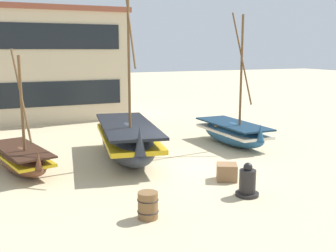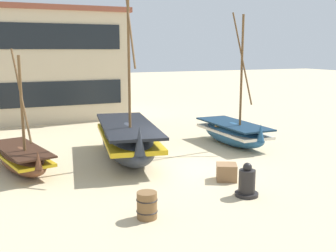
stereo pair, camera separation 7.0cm
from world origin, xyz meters
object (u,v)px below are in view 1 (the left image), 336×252
harbor_building_main (53,64)px  cargo_crate (227,172)px  fishing_boat_centre_large (128,140)px  fishing_boat_near_left (21,158)px  capstan_winch (247,183)px  fishing_boat_far_right (233,132)px  wooden_barrel (148,205)px

harbor_building_main → cargo_crate: bearing=-78.7°
fishing_boat_centre_large → harbor_building_main: size_ratio=0.92×
fishing_boat_near_left → capstan_winch: bearing=-41.6°
fishing_boat_centre_large → cargo_crate: size_ratio=11.96×
fishing_boat_centre_large → capstan_winch: size_ratio=7.74×
fishing_boat_near_left → cargo_crate: (6.14, -3.74, -0.22)m
fishing_boat_far_right → wooden_barrel: bearing=-136.6°
capstan_winch → wooden_barrel: size_ratio=1.45×
fishing_boat_centre_large → cargo_crate: 4.45m
fishing_boat_centre_large → harbor_building_main: bearing=94.7°
capstan_winch → harbor_building_main: (-2.90, 17.28, 2.98)m
fishing_boat_centre_large → wooden_barrel: size_ratio=11.19×
fishing_boat_near_left → harbor_building_main: bearing=76.0°
wooden_barrel → harbor_building_main: 17.89m
fishing_boat_near_left → capstan_winch: (5.90, -5.25, -0.09)m
wooden_barrel → harbor_building_main: size_ratio=0.08×
capstan_winch → cargo_crate: size_ratio=1.55×
capstan_winch → wooden_barrel: (-3.28, -0.35, -0.05)m
fishing_boat_centre_large → capstan_winch: (1.93, -5.37, -0.38)m
fishing_boat_far_right → harbor_building_main: harbor_building_main is taller
fishing_boat_near_left → wooden_barrel: (2.63, -5.60, -0.14)m
cargo_crate → wooden_barrel: bearing=-152.1°
wooden_barrel → cargo_crate: size_ratio=1.07×
capstan_winch → fishing_boat_near_left: bearing=138.4°
fishing_boat_far_right → harbor_building_main: 13.31m
fishing_boat_far_right → cargo_crate: fishing_boat_far_right is taller
fishing_boat_centre_large → harbor_building_main: (-0.98, 11.91, 2.59)m
fishing_boat_far_right → wooden_barrel: fishing_boat_far_right is taller
fishing_boat_far_right → capstan_winch: size_ratio=5.79×
fishing_boat_centre_large → fishing_boat_near_left: bearing=-178.3°
fishing_boat_near_left → capstan_winch: fishing_boat_near_left is taller
fishing_boat_near_left → wooden_barrel: size_ratio=6.14×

